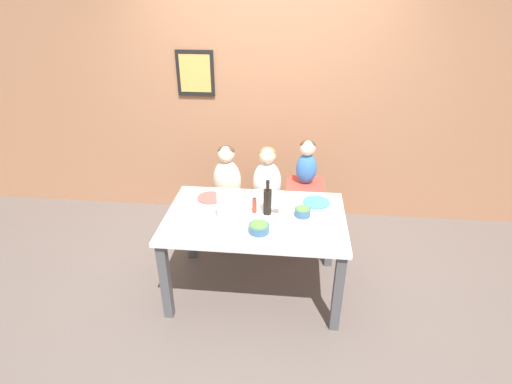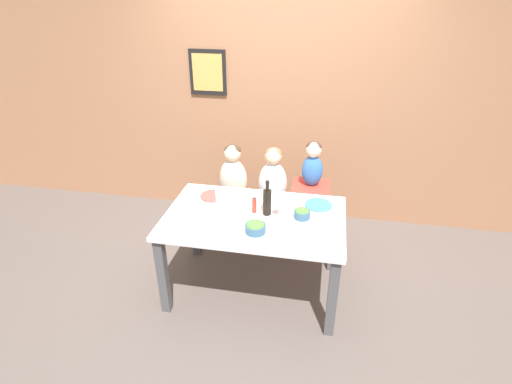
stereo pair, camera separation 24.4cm
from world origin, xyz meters
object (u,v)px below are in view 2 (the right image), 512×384
object	(u,v)px
paper_towel_roll	(223,205)
dinner_plate_back_left	(213,196)
chair_far_left	(234,206)
person_child_center	(273,177)
wine_bottle	(267,201)
person_child_left	(233,173)
wine_glass_near	(279,203)
chair_right_highchair	(310,200)
salad_bowl_small	(302,213)
person_baby_right	(313,162)
salad_bowl_large	(255,227)
dinner_plate_front_left	(199,223)
dinner_plate_back_right	(318,205)
chair_far_center	(272,210)

from	to	relation	value
paper_towel_roll	dinner_plate_back_left	size ratio (longest dim) A/B	1.06
chair_far_left	dinner_plate_back_left	distance (m)	0.56
person_child_center	wine_bottle	xyz separation A→B (m)	(0.05, -0.64, 0.09)
person_child_left	wine_glass_near	size ratio (longest dim) A/B	3.15
person_child_left	wine_bottle	xyz separation A→B (m)	(0.44, -0.64, 0.09)
chair_right_highchair	salad_bowl_small	xyz separation A→B (m)	(-0.03, -0.64, 0.23)
person_baby_right	wine_glass_near	world-z (taller)	person_baby_right
chair_far_left	person_baby_right	world-z (taller)	person_baby_right
wine_glass_near	salad_bowl_large	bearing A→B (deg)	-119.01
person_baby_right	paper_towel_roll	distance (m)	1.00
person_child_left	dinner_plate_front_left	size ratio (longest dim) A/B	2.51
chair_right_highchair	dinner_plate_back_left	distance (m)	0.95
person_child_center	dinner_plate_front_left	size ratio (longest dim) A/B	2.51
dinner_plate_back_right	dinner_plate_front_left	bearing A→B (deg)	-152.83
person_baby_right	dinner_plate_back_left	size ratio (longest dim) A/B	1.88
chair_right_highchair	person_baby_right	xyz separation A→B (m)	(-0.00, 0.00, 0.39)
chair_far_left	wine_glass_near	distance (m)	0.97
wine_bottle	dinner_plate_back_left	world-z (taller)	wine_bottle
chair_right_highchair	dinner_plate_back_left	bearing A→B (deg)	-151.86
chair_far_left	chair_right_highchair	world-z (taller)	chair_right_highchair
chair_far_center	person_child_center	bearing A→B (deg)	90.00
chair_far_left	salad_bowl_large	xyz separation A→B (m)	(0.39, -0.91, 0.38)
chair_far_center	salad_bowl_small	distance (m)	0.82
person_baby_right	dinner_plate_back_right	xyz separation A→B (m)	(0.08, -0.43, -0.20)
salad_bowl_large	dinner_plate_front_left	world-z (taller)	salad_bowl_large
chair_right_highchair	wine_bottle	xyz separation A→B (m)	(-0.31, -0.64, 0.30)
chair_far_left	person_child_center	xyz separation A→B (m)	(0.39, 0.00, 0.36)
chair_far_center	dinner_plate_back_left	distance (m)	0.72
chair_far_left	dinner_plate_front_left	world-z (taller)	dinner_plate_front_left
person_baby_right	person_child_center	bearing A→B (deg)	-179.93
chair_far_center	paper_towel_roll	world-z (taller)	paper_towel_roll
dinner_plate_back_right	paper_towel_roll	bearing A→B (deg)	-154.94
chair_far_left	wine_bottle	size ratio (longest dim) A/B	1.62
wine_bottle	dinner_plate_back_right	xyz separation A→B (m)	(0.40, 0.21, -0.11)
person_child_center	wine_bottle	world-z (taller)	person_child_center
paper_towel_roll	salad_bowl_small	distance (m)	0.62
person_child_left	person_baby_right	world-z (taller)	person_baby_right
person_child_left	dinner_plate_front_left	bearing A→B (deg)	-93.45
wine_glass_near	dinner_plate_front_left	distance (m)	0.63
chair_far_left	paper_towel_roll	xyz separation A→B (m)	(0.11, -0.76, 0.46)
paper_towel_roll	chair_right_highchair	bearing A→B (deg)	50.12
chair_right_highchair	person_child_left	bearing A→B (deg)	179.93
chair_right_highchair	dinner_plate_back_left	size ratio (longest dim) A/B	3.09
chair_right_highchair	person_child_center	distance (m)	0.42
paper_towel_roll	salad_bowl_small	bearing A→B (deg)	11.18
person_child_left	wine_glass_near	distance (m)	0.86
chair_right_highchair	chair_far_center	bearing A→B (deg)	180.00
chair_far_center	wine_glass_near	xyz separation A→B (m)	(0.14, -0.66, 0.46)
person_child_center	wine_glass_near	xyz separation A→B (m)	(0.14, -0.66, 0.10)
salad_bowl_small	person_baby_right	bearing A→B (deg)	87.09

